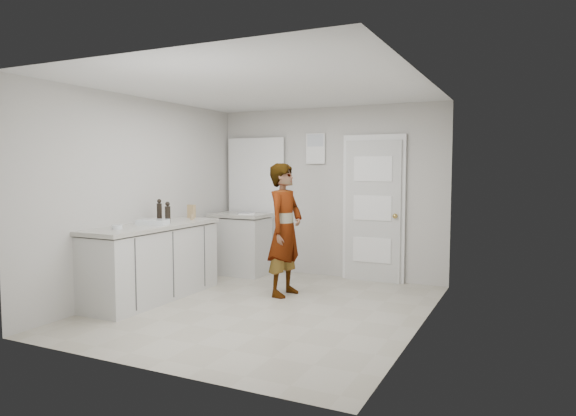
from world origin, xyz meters
The scene contains 12 objects.
ground centered at (0.00, 0.00, 0.00)m, with size 4.00×4.00×0.00m, color #A59E8A.
room_shell centered at (-0.17, 1.95, 1.02)m, with size 4.00×4.00×4.00m.
main_counter centered at (-1.45, -0.20, 0.43)m, with size 0.64×1.96×0.93m.
side_counter centered at (-1.25, 1.55, 0.43)m, with size 0.84×0.61×0.93m.
person centered at (-0.07, 0.67, 0.84)m, with size 0.61×0.40×1.67m, color silver.
cake_mix_box centered at (-1.51, 0.67, 1.02)m, with size 0.11×0.05×0.18m, color #A78253.
spice_jar centered at (-1.34, 0.45, 0.96)m, with size 0.05×0.05×0.07m, color tan.
oil_cruet_a centered at (-1.35, -0.03, 1.05)m, with size 0.07×0.07×0.27m.
oil_cruet_b centered at (-1.56, 0.07, 1.06)m, with size 0.06×0.06×0.29m.
baking_dish centered at (-1.43, -0.23, 0.95)m, with size 0.41×0.34×0.06m.
egg_bowl centered at (-1.48, -0.77, 0.95)m, with size 0.12×0.12×0.04m.
papers centered at (-1.12, 1.52, 0.93)m, with size 0.23×0.30×0.01m, color white.
Camera 1 is at (2.74, -5.11, 1.61)m, focal length 32.00 mm.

